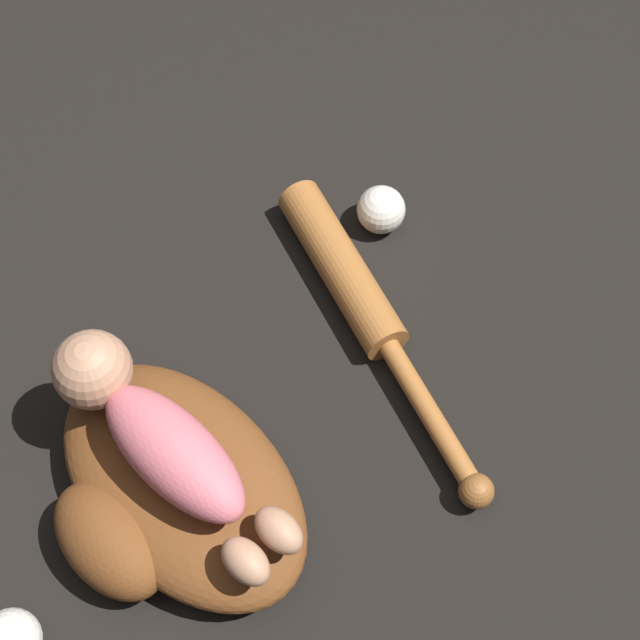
{
  "coord_description": "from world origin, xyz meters",
  "views": [
    {
      "loc": [
        -0.32,
        0.37,
        1.25
      ],
      "look_at": [
        0.02,
        -0.23,
        0.07
      ],
      "focal_mm": 60.0,
      "sensor_mm": 36.0,
      "label": 1
    }
  ],
  "objects_px": {
    "baseball_glove": "(171,492)",
    "baseball_bat": "(361,300)",
    "baseball": "(381,210)",
    "baseball_spare": "(11,640)",
    "baby_figure": "(154,433)"
  },
  "relations": [
    {
      "from": "baby_figure",
      "to": "baseball_bat",
      "type": "xyz_separation_m",
      "value": [
        -0.09,
        -0.33,
        -0.11
      ]
    },
    {
      "from": "baseball_glove",
      "to": "baseball",
      "type": "distance_m",
      "value": 0.5
    },
    {
      "from": "baby_figure",
      "to": "baseball_bat",
      "type": "height_order",
      "value": "baby_figure"
    },
    {
      "from": "baseball_glove",
      "to": "baseball",
      "type": "height_order",
      "value": "baseball_glove"
    },
    {
      "from": "baseball_glove",
      "to": "baseball_bat",
      "type": "bearing_deg",
      "value": -100.37
    },
    {
      "from": "baby_figure",
      "to": "baseball_spare",
      "type": "relative_size",
      "value": 5.23
    },
    {
      "from": "baseball_glove",
      "to": "baseball",
      "type": "relative_size",
      "value": 6.18
    },
    {
      "from": "baseball_glove",
      "to": "baseball_spare",
      "type": "height_order",
      "value": "baseball_glove"
    },
    {
      "from": "baseball_glove",
      "to": "baby_figure",
      "type": "xyz_separation_m",
      "value": [
        0.03,
        -0.03,
        0.09
      ]
    },
    {
      "from": "baseball_glove",
      "to": "baby_figure",
      "type": "height_order",
      "value": "baby_figure"
    },
    {
      "from": "baby_figure",
      "to": "baseball_bat",
      "type": "bearing_deg",
      "value": -105.62
    },
    {
      "from": "baby_figure",
      "to": "baseball_spare",
      "type": "distance_m",
      "value": 0.28
    },
    {
      "from": "baseball_glove",
      "to": "baseball_spare",
      "type": "distance_m",
      "value": 0.24
    },
    {
      "from": "baby_figure",
      "to": "baseball_bat",
      "type": "relative_size",
      "value": 0.82
    },
    {
      "from": "baseball",
      "to": "baseball_spare",
      "type": "height_order",
      "value": "baseball_spare"
    }
  ]
}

